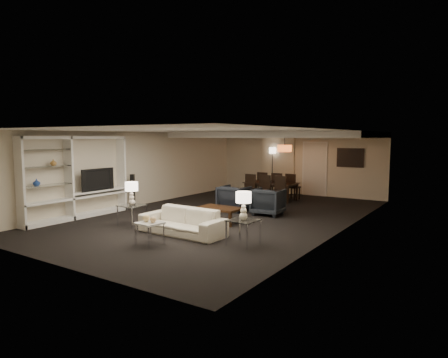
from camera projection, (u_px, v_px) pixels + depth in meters
floor at (224, 216)px, 11.81m from camera, size 11.00×11.00×0.00m
ceiling at (224, 131)px, 11.55m from camera, size 7.00×11.00×0.02m
wall_back at (298, 164)px, 16.24m from camera, size 7.00×0.02×2.50m
wall_front at (54, 197)px, 7.12m from camera, size 7.00×0.02×2.50m
wall_left at (139, 169)px, 13.61m from camera, size 0.02×11.00×2.50m
wall_right at (343, 181)px, 9.76m from camera, size 0.02×11.00×2.50m
ceiling_soffit at (277, 135)px, 14.47m from camera, size 7.00×4.00×0.20m
curtains at (278, 164)px, 16.68m from camera, size 1.50×0.12×2.40m
door at (315, 169)px, 15.86m from camera, size 0.90×0.05×2.10m
painting at (350, 158)px, 15.03m from camera, size 0.95×0.04×0.65m
media_unit at (77, 178)px, 11.35m from camera, size 0.38×3.40×2.35m
pendant_light at (285, 148)px, 14.35m from camera, size 0.52×0.52×0.24m
sofa at (182, 221)px, 9.54m from camera, size 2.17×0.89×0.63m
coffee_table at (220, 215)px, 10.88m from camera, size 1.20×0.72×0.42m
armchair_left at (234, 198)px, 12.60m from camera, size 0.89×0.91×0.80m
armchair_right at (268, 202)px, 11.94m from camera, size 0.93×0.95×0.80m
side_table_left at (132, 215)px, 10.48m from camera, size 0.59×0.59×0.55m
side_table_right at (243, 232)px, 8.61m from camera, size 0.62×0.62×0.55m
table_lamp_left at (132, 194)px, 10.42m from camera, size 0.37×0.37×0.61m
table_lamp_right at (243, 206)px, 8.55m from camera, size 0.34×0.34×0.61m
marble_table at (150, 233)px, 8.64m from camera, size 0.54×0.54×0.49m
gold_gourd_a at (146, 218)px, 8.66m from camera, size 0.16×0.16×0.16m
gold_gourd_b at (153, 220)px, 8.55m from camera, size 0.14×0.14×0.14m
television at (95, 179)px, 11.86m from camera, size 1.13×0.15×0.65m
vase_blue at (37, 182)px, 10.34m from camera, size 0.18×0.18×0.19m
vase_amber at (53, 162)px, 10.71m from camera, size 0.17×0.17×0.17m
floor_speaker at (133, 191)px, 13.03m from camera, size 0.16×0.16×1.12m
dining_table at (271, 191)px, 14.70m from camera, size 1.89×1.08×0.66m
chair_nl at (248, 188)px, 14.47m from camera, size 0.45×0.45×0.98m
chair_nm at (262, 189)px, 14.14m from camera, size 0.45×0.45×0.98m
chair_nr at (278, 190)px, 13.81m from camera, size 0.46×0.46×0.98m
chair_fl at (264, 184)px, 15.55m from camera, size 0.46×0.46×0.98m
chair_fm at (278, 185)px, 15.22m from camera, size 0.49×0.49×0.98m
chair_fr at (293, 186)px, 14.89m from camera, size 0.51×0.51×0.98m
floor_lamp at (272, 170)px, 16.59m from camera, size 0.28×0.28×1.90m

